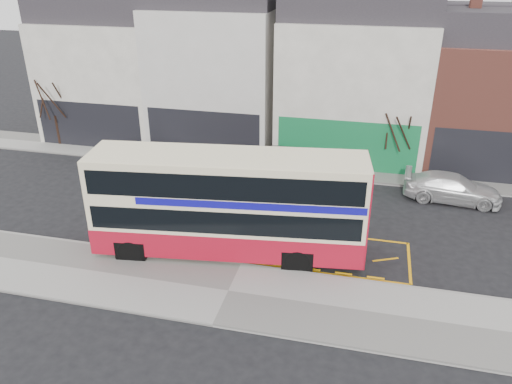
% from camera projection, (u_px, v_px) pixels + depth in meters
% --- Properties ---
extents(ground, '(120.00, 120.00, 0.00)m').
position_uv_depth(ground, '(243.00, 262.00, 21.58)').
color(ground, black).
rests_on(ground, ground).
extents(pavement, '(40.00, 4.00, 0.15)m').
position_uv_depth(pavement, '(228.00, 292.00, 19.53)').
color(pavement, '#989690').
rests_on(pavement, ground).
extents(kerb, '(40.00, 0.15, 0.15)m').
position_uv_depth(kerb, '(241.00, 265.00, 21.21)').
color(kerb, gray).
rests_on(kerb, ground).
extents(far_pavement, '(50.00, 3.00, 0.15)m').
position_uv_depth(far_pavement, '(288.00, 165.00, 31.19)').
color(far_pavement, '#989690').
rests_on(far_pavement, ground).
extents(road_markings, '(14.00, 3.40, 0.01)m').
position_uv_depth(road_markings, '(252.00, 243.00, 22.98)').
color(road_markings, '#F5A60C').
rests_on(road_markings, ground).
extents(terrace_far_left, '(8.00, 8.01, 10.80)m').
position_uv_depth(terrace_far_left, '(112.00, 66.00, 35.44)').
color(terrace_far_left, white).
rests_on(terrace_far_left, ground).
extents(terrace_left, '(8.00, 8.01, 11.80)m').
position_uv_depth(terrace_left, '(220.00, 64.00, 33.56)').
color(terrace_left, silver).
rests_on(terrace_left, ground).
extents(terrace_green_shop, '(9.00, 8.01, 11.30)m').
position_uv_depth(terrace_green_shop, '(355.00, 74.00, 31.79)').
color(terrace_green_shop, white).
rests_on(terrace_green_shop, ground).
extents(terrace_right, '(9.00, 8.01, 10.30)m').
position_uv_depth(terrace_right, '(505.00, 90.00, 30.13)').
color(terrace_right, '#984B3D').
rests_on(terrace_right, ground).
extents(double_decker_bus, '(11.83, 4.11, 4.63)m').
position_uv_depth(double_decker_bus, '(229.00, 204.00, 21.21)').
color(double_decker_bus, '#FAEBBE').
rests_on(double_decker_bus, ground).
extents(bus_stop_post, '(0.67, 0.12, 2.70)m').
position_uv_depth(bus_stop_post, '(109.00, 214.00, 21.69)').
color(bus_stop_post, black).
rests_on(bus_stop_post, pavement).
extents(car_silver, '(4.26, 2.28, 1.38)m').
position_uv_depth(car_silver, '(135.00, 155.00, 31.02)').
color(car_silver, '#AEAEB3').
rests_on(car_silver, ground).
extents(car_grey, '(4.76, 2.96, 1.48)m').
position_uv_depth(car_grey, '(284.00, 163.00, 29.71)').
color(car_grey, '#44454C').
rests_on(car_grey, ground).
extents(car_white, '(5.16, 2.41, 1.46)m').
position_uv_depth(car_white, '(452.00, 188.00, 26.64)').
color(car_white, silver).
rests_on(car_white, ground).
extents(street_tree_left, '(2.71, 2.71, 5.85)m').
position_uv_depth(street_tree_left, '(51.00, 88.00, 32.88)').
color(street_tree_left, black).
rests_on(street_tree_left, ground).
extents(street_tree_right, '(2.28, 2.28, 4.93)m').
position_uv_depth(street_tree_right, '(399.00, 121.00, 28.55)').
color(street_tree_right, black).
rests_on(street_tree_right, ground).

